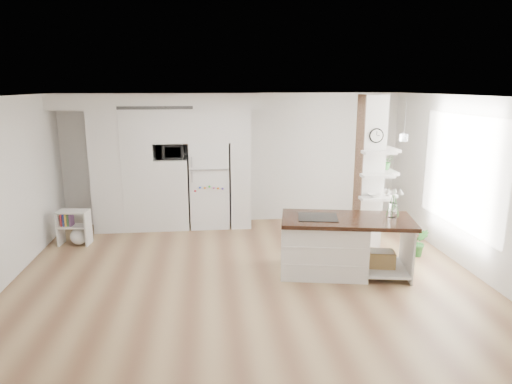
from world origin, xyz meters
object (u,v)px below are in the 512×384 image
refrigerator (209,184)px  kitchen_island (331,244)px  floor_plant_a (420,242)px  bookshelf (76,229)px

refrigerator → kitchen_island: (1.84, -2.66, -0.41)m
refrigerator → kitchen_island: 3.26m
refrigerator → floor_plant_a: (3.52, -2.15, -0.63)m
floor_plant_a → refrigerator: bearing=148.6°
refrigerator → kitchen_island: size_ratio=0.83×
kitchen_island → bookshelf: size_ratio=3.30×
kitchen_island → bookshelf: kitchen_island is taller
bookshelf → floor_plant_a: bookshelf is taller
kitchen_island → bookshelf: 4.64m
bookshelf → floor_plant_a: bearing=-4.8°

